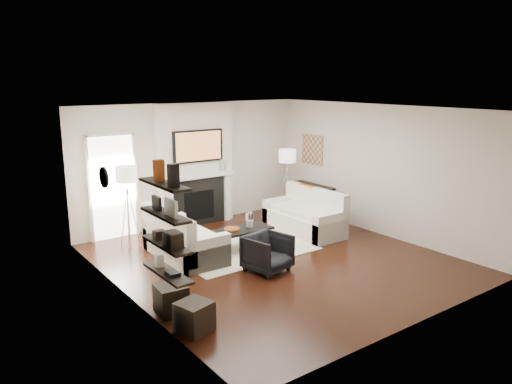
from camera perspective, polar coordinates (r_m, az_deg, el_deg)
room_envelope at (r=8.73m, az=2.33°, el=0.57°), size 6.00×6.00×6.00m
chimney_breast at (r=11.08m, az=-6.98°, el=3.12°), size 1.80×0.25×2.70m
fireplace_surround at (r=11.14m, az=-6.53°, el=-1.18°), size 1.30×0.02×1.04m
firebox at (r=11.15m, az=-6.50°, el=-1.54°), size 0.75×0.02×0.65m
mantel_pilaster_l at (r=10.78m, az=-9.77°, el=-1.60°), size 0.12×0.08×1.10m
mantel_pilaster_r at (r=11.47m, az=-3.34°, el=-0.55°), size 0.12×0.08×1.10m
mantel_shelf at (r=10.97m, az=-6.48°, el=1.81°), size 1.70×0.18×0.07m
tv_body at (r=10.88m, az=-6.63°, el=5.24°), size 1.20×0.06×0.70m
tv_screen at (r=10.85m, az=-6.55°, el=5.23°), size 1.10×0.00×0.62m
candlestick_l_tall at (r=10.68m, az=-9.09°, el=2.45°), size 0.04×0.04×0.30m
candlestick_l_short at (r=10.63m, az=-9.70°, el=2.21°), size 0.04×0.04×0.24m
candlestick_r_tall at (r=11.22m, az=-4.09°, el=3.07°), size 0.04×0.04×0.30m
candlestick_r_short at (r=11.29m, az=-3.53°, el=2.99°), size 0.04×0.04×0.24m
hallway_panel at (r=10.48m, az=-16.07°, el=0.47°), size 0.90×0.02×2.10m
door_trim_l at (r=10.31m, az=-18.52°, el=0.11°), size 0.06×0.06×2.16m
door_trim_r at (r=10.63m, az=-13.61°, el=0.79°), size 0.06×0.06×2.16m
door_trim_top at (r=10.29m, az=-16.40°, el=6.34°), size 1.02×0.06×0.06m
rug at (r=9.71m, az=-2.07°, el=-6.39°), size 2.60×2.00×0.01m
loveseat_left_base at (r=9.26m, az=-8.12°, el=-6.15°), size 0.85×1.80×0.42m
loveseat_left_back at (r=9.02m, az=-10.06°, el=-4.63°), size 0.18×1.80×0.80m
loveseat_left_arm_n at (r=8.57m, az=-5.55°, el=-7.04°), size 0.85×0.18×0.60m
loveseat_left_arm_s at (r=9.92m, az=-10.36°, el=-4.39°), size 0.85×0.18×0.60m
loveseat_left_cushion at (r=9.20m, az=-7.90°, el=-4.56°), size 0.63×1.44×0.10m
pillow_left_orange at (r=9.22m, az=-10.94°, el=-2.96°), size 0.10×0.42×0.42m
pillow_left_charcoal at (r=8.71m, az=-9.23°, el=-3.91°), size 0.10×0.40×0.40m
loveseat_right_base at (r=10.66m, az=5.47°, el=-3.53°), size 0.85×1.80×0.42m
loveseat_right_back at (r=10.79m, az=6.83°, el=-1.61°), size 0.18×1.80×0.80m
loveseat_right_arm_n at (r=10.07m, az=8.55°, el=-4.07°), size 0.85×0.18×0.60m
loveseat_right_arm_s at (r=11.23m, az=2.73°, el=-2.16°), size 0.85×0.18×0.60m
loveseat_right_cushion at (r=10.55m, az=5.29°, el=-2.22°), size 0.63×1.44×0.10m
pillow_right_orange at (r=10.96m, az=5.79°, el=-0.27°), size 0.10×0.42×0.42m
pillow_right_charcoal at (r=10.54m, az=7.97°, el=-0.92°), size 0.10×0.40×0.40m
coffee_table at (r=9.52m, az=-1.48°, el=-4.30°), size 1.10×0.55×0.04m
coffee_leg_nw at (r=9.14m, az=-3.27°, el=-6.43°), size 0.02×0.02×0.38m
coffee_leg_ne at (r=9.69m, az=1.71°, el=-5.28°), size 0.02×0.02×0.38m
coffee_leg_sw at (r=9.50m, az=-4.72°, el=-5.71°), size 0.02×0.02×0.38m
coffee_leg_se at (r=10.03m, az=0.16°, el=-4.65°), size 0.02×0.02×0.38m
hurricane_glass at (r=9.55m, az=-0.74°, el=-3.23°), size 0.16×0.16×0.29m
hurricane_candle at (r=9.57m, az=-0.74°, el=-3.60°), size 0.09×0.09×0.14m
copper_bowl at (r=9.37m, az=-2.74°, el=-4.30°), size 0.29×0.29×0.05m
armchair at (r=8.51m, az=1.33°, el=-6.77°), size 0.79×0.76×0.69m
lamp_left_post at (r=9.88m, az=-14.34°, el=-2.84°), size 0.02×0.02×1.20m
lamp_left_shade at (r=9.69m, az=-14.62°, el=2.00°), size 0.40×0.40×0.30m
lamp_left_leg_a at (r=9.92m, az=-13.76°, el=-2.75°), size 0.25×0.02×1.23m
lamp_left_leg_b at (r=9.95m, az=-14.84°, el=-2.77°), size 0.14×0.22×1.23m
lamp_left_leg_c at (r=9.78m, az=-14.43°, el=-3.02°), size 0.14×0.22×1.23m
lamp_right_post at (r=11.79m, az=3.55°, el=0.07°), size 0.02×0.02×1.20m
lamp_right_shade at (r=11.64m, az=3.61°, el=4.16°), size 0.40×0.40×0.30m
lamp_right_leg_a at (r=11.86m, az=3.96°, el=0.14°), size 0.25×0.02×1.23m
lamp_right_leg_b at (r=11.83m, az=3.05°, el=0.12°), size 0.14×0.22×1.23m
lamp_right_leg_c at (r=11.69m, az=3.64°, el=-0.05°), size 0.14×0.22×1.23m
console_top at (r=11.87m, az=6.48°, el=0.73°), size 0.35×1.20×0.04m
console_leg_n at (r=11.57m, az=8.27°, el=-1.55°), size 0.30×0.04×0.71m
console_leg_s at (r=12.35m, az=4.71°, el=-0.53°), size 0.30×0.04×0.71m
wall_art at (r=11.98m, az=6.46°, el=4.84°), size 0.03×0.70×0.70m
shelf_bottom at (r=6.76m, az=-10.06°, el=-9.12°), size 0.25×1.00×0.03m
shelf_lower at (r=6.62m, az=-10.20°, el=-5.91°), size 0.25×1.00×0.04m
shelf_upper at (r=6.51m, az=-10.34°, el=-2.57°), size 0.25×1.00×0.04m
shelf_top at (r=6.41m, az=-10.48°, el=0.88°), size 0.25×1.00×0.04m
decor_magfile_a at (r=6.14m, az=-9.43°, el=1.89°), size 0.12×0.10×0.28m
decor_magfile_b at (r=6.50m, az=-11.04°, el=2.43°), size 0.12×0.10×0.28m
decor_frame_a at (r=6.32m, az=-9.69°, el=-1.80°), size 0.04×0.30×0.22m
decor_frame_b at (r=6.69m, az=-11.29°, el=-1.23°), size 0.04×0.22×0.18m
decor_wine_rack at (r=6.42m, az=-9.47°, el=-5.38°), size 0.18×0.25×0.20m
decor_box_small at (r=6.78m, az=-11.00°, el=-4.82°), size 0.15×0.12×0.12m
decor_books at (r=6.63m, az=-9.53°, el=-9.16°), size 0.14×0.20×0.05m
decor_box_tall at (r=6.93m, az=-10.99°, el=-7.66°), size 0.10×0.10×0.18m
clock_rim at (r=8.14m, az=-17.00°, el=1.62°), size 0.04×0.34×0.34m
clock_face at (r=8.15m, az=-16.84°, el=1.64°), size 0.01×0.29×0.29m
ottoman_near at (r=7.22m, az=-9.69°, el=-11.96°), size 0.43×0.43×0.40m
ottoman_far at (r=6.69m, az=-7.06°, el=-13.97°), size 0.49×0.49×0.40m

